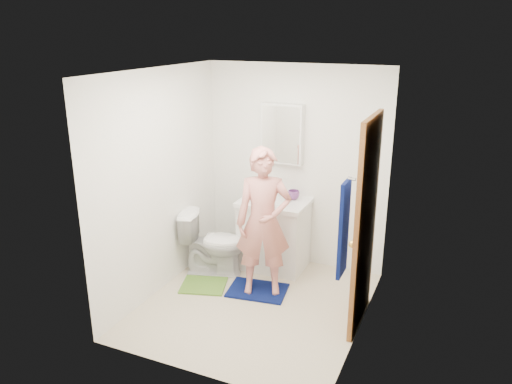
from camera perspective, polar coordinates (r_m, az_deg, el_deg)
floor at (r=5.38m, az=-0.16°, el=-12.83°), size 2.20×2.40×0.02m
ceiling at (r=4.62m, az=-0.19°, el=13.79°), size 2.20×2.40×0.02m
wall_back at (r=5.95m, az=4.56°, el=2.90°), size 2.20×0.02×2.40m
wall_front at (r=3.87m, az=-7.49°, el=-5.86°), size 2.20×0.02×2.40m
wall_left at (r=5.39m, az=-11.02°, el=0.99°), size 0.02×2.40×2.40m
wall_right at (r=4.56m, az=12.69°, el=-2.36°), size 0.02×2.40×2.40m
vanity_cabinet at (r=6.00m, az=2.07°, el=-5.01°), size 0.75×0.55×0.80m
countertop at (r=5.84m, az=2.12°, el=-1.19°), size 0.79×0.59×0.05m
sink_basin at (r=5.84m, az=2.12°, el=-1.05°), size 0.40×0.40×0.03m
faucet at (r=5.98m, az=2.77°, el=0.11°), size 0.03×0.03×0.12m
medicine_cabinet at (r=5.84m, az=3.03°, el=6.68°), size 0.50×0.12×0.70m
mirror_panel at (r=5.78m, az=2.81°, el=6.57°), size 0.46×0.01×0.66m
door at (r=4.77m, az=12.38°, el=-3.67°), size 0.05×0.80×2.05m
door_knob at (r=4.51m, az=10.97°, el=-5.89°), size 0.07×0.07×0.07m
towel at (r=4.04m, az=9.99°, el=-4.18°), size 0.03×0.24×0.80m
towel_hook at (r=3.89m, az=10.90°, el=1.47°), size 0.06×0.02×0.02m
toilet at (r=5.88m, az=-4.87°, el=-5.79°), size 0.83×0.61×0.76m
bath_mat at (r=5.61m, az=0.17°, el=-11.17°), size 0.69×0.53×0.02m
green_rug at (r=5.75m, az=-6.01°, el=-10.55°), size 0.59×0.54×0.02m
soap_dispenser at (r=5.91m, az=-0.60°, el=0.18°), size 0.08×0.08×0.17m
toothbrush_cup at (r=5.87m, az=4.31°, el=-0.33°), size 0.18×0.18×0.11m
man at (r=5.25m, az=0.86°, el=-3.49°), size 0.69×0.57×1.61m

